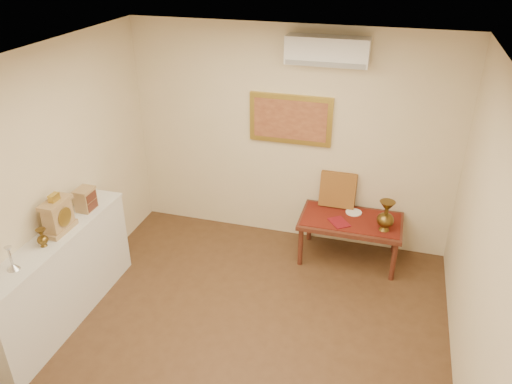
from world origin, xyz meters
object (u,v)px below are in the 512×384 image
at_px(wooden_chest, 86,199).
at_px(low_table, 351,224).
at_px(mantel_clock, 58,216).
at_px(display_ledge, 61,279).
at_px(brass_urn_tall, 386,213).

bearing_deg(wooden_chest, low_table, 26.08).
distance_m(mantel_clock, low_table, 3.25).
height_order(display_ledge, wooden_chest, wooden_chest).
xyz_separation_m(brass_urn_tall, display_ledge, (-3.06, -1.75, -0.29)).
bearing_deg(low_table, display_ledge, -144.90).
distance_m(mantel_clock, wooden_chest, 0.45).
height_order(brass_urn_tall, low_table, brass_urn_tall).
bearing_deg(low_table, brass_urn_tall, -18.78).
distance_m(brass_urn_tall, wooden_chest, 3.28).
distance_m(wooden_chest, low_table, 3.02).
relative_size(brass_urn_tall, mantel_clock, 1.08).
bearing_deg(brass_urn_tall, wooden_chest, -159.00).
bearing_deg(mantel_clock, low_table, 33.30).
relative_size(brass_urn_tall, display_ledge, 0.22).
xyz_separation_m(mantel_clock, wooden_chest, (0.00, 0.45, -0.05)).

